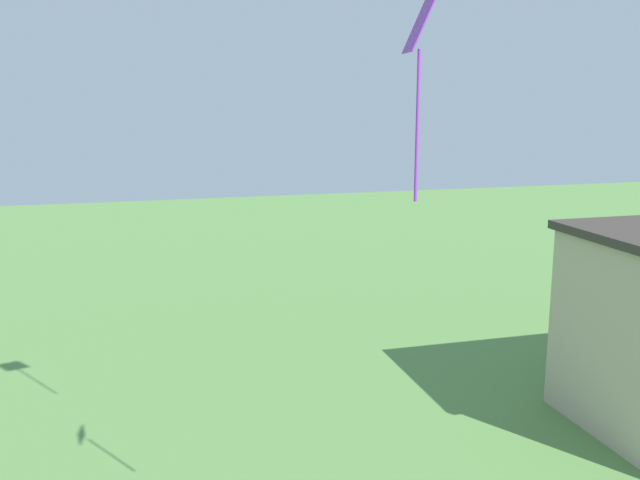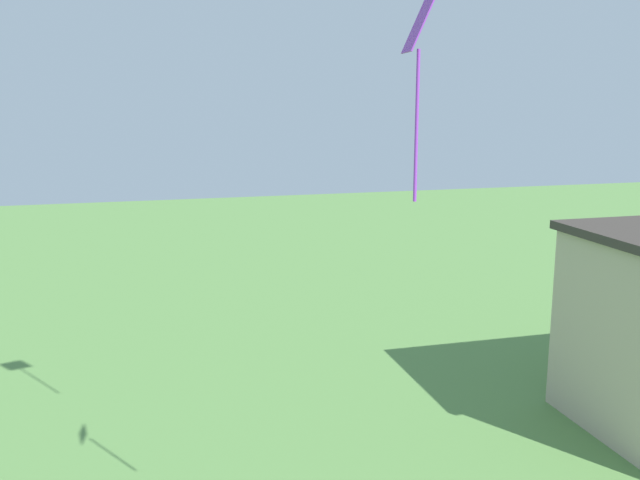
# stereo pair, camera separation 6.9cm
# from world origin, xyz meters

# --- Properties ---
(kite_purple_streamer) EXTENTS (0.46, 0.67, 2.86)m
(kite_purple_streamer) POSITION_xyz_m (0.77, 6.06, 9.55)
(kite_purple_streamer) COLOR purple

